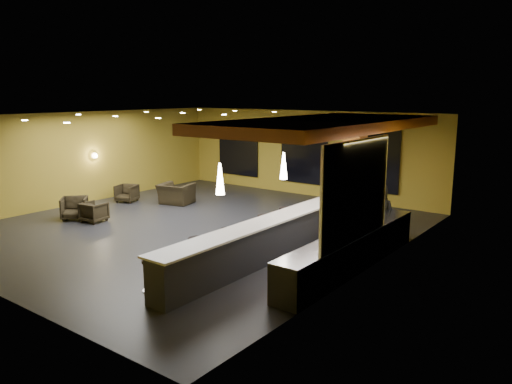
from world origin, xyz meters
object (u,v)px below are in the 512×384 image
Objects in this scene: bar_stool_4 at (286,218)px; armchair_b at (94,212)px; staff_c at (380,211)px; pendant_2 at (330,156)px; prep_counter at (351,251)px; column at (354,170)px; staff_b at (378,209)px; bar_counter at (272,239)px; staff_a at (359,210)px; armchair_a at (75,208)px; bar_stool_0 at (150,271)px; bar_stool_2 at (228,239)px; bar_stool_3 at (265,226)px; armchair_c at (127,193)px; bar_stool_1 at (197,250)px; pendant_0 at (220,179)px; bar_stool_5 at (309,212)px; armchair_d at (176,194)px; pendant_1 at (284,166)px.

armchair_b is at bearing -157.25° from bar_stool_4.
pendant_2 is at bearing -179.61° from staff_c.
pendant_2 reaches higher than prep_counter.
column reaches higher than staff_b.
staff_c is (1.50, 3.36, 0.31)m from bar_counter.
pendant_2 is at bearing 164.69° from staff_a.
staff_b reaches higher than bar_stool_4.
armchair_b is (0.83, 0.18, -0.05)m from armchair_a.
bar_counter reaches higher than bar_stool_0.
bar_stool_2 is (-0.93, -0.66, -0.01)m from bar_counter.
bar_stool_4 is (0.06, 2.61, 0.04)m from bar_stool_2.
staff_b is 1.89× the size of bar_stool_3.
armchair_c is 0.87× the size of bar_stool_1.
pendant_0 is 5.89m from staff_b.
bar_counter is 3.52m from pendant_2.
staff_c is 2.22× the size of bar_stool_5.
staff_a is 2.42× the size of bar_stool_5.
armchair_d is at bearing 147.28° from bar_stool_2.
bar_counter reaches higher than bar_stool_2.
bar_counter is 2.29× the size of column.
prep_counter reaches higher than bar_stool_4.
bar_counter is at bearing -42.37° from armchair_a.
column is 2.91× the size of armchair_d.
armchair_c is (-8.44, 4.09, -2.01)m from pendant_0.
staff_b is at bearing -12.41° from armchair_c.
column is at bearing 83.20° from bar_stool_1.
armchair_b is 1.03× the size of bar_stool_0.
bar_stool_1 is (-2.13, -5.50, -0.26)m from staff_b.
armchair_a is 2.93m from armchair_c.
bar_stool_2 is at bearing -95.41° from bar_stool_3.
staff_c is at bearing 30.75° from bar_stool_4.
prep_counter reaches higher than bar_stool_2.
staff_c is at bearing 1.42° from bar_stool_5.
armchair_a is at bearing -179.42° from bar_stool_2.
bar_stool_3 reaches higher than bar_stool_5.
bar_stool_5 is (-0.87, 5.30, -1.88)m from pendant_0.
armchair_c is 8.01m from bar_stool_2.
bar_stool_4 is at bearing 155.90° from armchair_d.
staff_b reaches higher than armchair_d.
bar_stool_1 is (-0.78, -1.97, 0.05)m from bar_counter.
bar_stool_4 is at bearing 120.99° from pendant_1.
armchair_b is at bearing -79.27° from armchair_c.
staff_b is 3.49m from bar_stool_3.
bar_stool_0 is at bearing -89.21° from bar_stool_4.
staff_b is (1.35, 0.53, -1.54)m from pendant_2.
armchair_d is (-6.65, 0.01, -1.96)m from pendant_2.
staff_b is at bearing 170.02° from armchair_d.
column is 4.14m from pendant_1.
armchair_c is at bearing -66.92° from armchair_b.
bar_counter is 8.70m from armchair_c.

